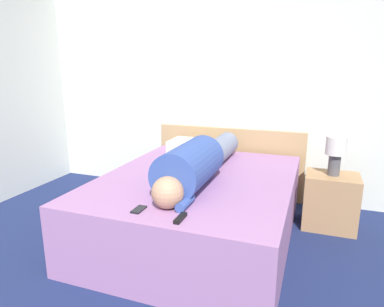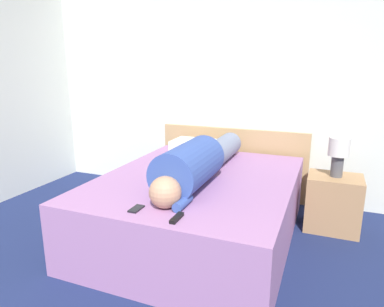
{
  "view_description": "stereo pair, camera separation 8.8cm",
  "coord_description": "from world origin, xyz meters",
  "px_view_note": "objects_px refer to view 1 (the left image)",
  "views": [
    {
      "loc": [
        0.83,
        -0.4,
        1.54
      ],
      "look_at": [
        -0.13,
        2.22,
        0.83
      ],
      "focal_mm": 32.0,
      "sensor_mm": 36.0,
      "label": 1
    },
    {
      "loc": [
        0.91,
        -0.37,
        1.54
      ],
      "look_at": [
        -0.13,
        2.22,
        0.83
      ],
      "focal_mm": 32.0,
      "sensor_mm": 36.0,
      "label": 2
    }
  ],
  "objects_px": {
    "table_lamp": "(336,151)",
    "tv_remote": "(180,218)",
    "person_lying": "(198,162)",
    "pillow_near_headboard": "(192,147)",
    "cell_phone": "(139,209)",
    "bed": "(198,206)",
    "nightstand": "(330,201)"
  },
  "relations": [
    {
      "from": "table_lamp",
      "to": "tv_remote",
      "type": "height_order",
      "value": "table_lamp"
    },
    {
      "from": "person_lying",
      "to": "pillow_near_headboard",
      "type": "xyz_separation_m",
      "value": [
        -0.37,
        0.84,
        -0.08
      ]
    },
    {
      "from": "pillow_near_headboard",
      "to": "cell_phone",
      "type": "distance_m",
      "value": 1.61
    },
    {
      "from": "cell_phone",
      "to": "tv_remote",
      "type": "bearing_deg",
      "value": -7.39
    },
    {
      "from": "bed",
      "to": "person_lying",
      "type": "bearing_deg",
      "value": -69.11
    },
    {
      "from": "tv_remote",
      "to": "cell_phone",
      "type": "bearing_deg",
      "value": 172.61
    },
    {
      "from": "nightstand",
      "to": "table_lamp",
      "type": "distance_m",
      "value": 0.5
    },
    {
      "from": "bed",
      "to": "cell_phone",
      "type": "height_order",
      "value": "cell_phone"
    },
    {
      "from": "bed",
      "to": "cell_phone",
      "type": "relative_size",
      "value": 16.02
    },
    {
      "from": "table_lamp",
      "to": "nightstand",
      "type": "bearing_deg",
      "value": 90.0
    },
    {
      "from": "table_lamp",
      "to": "cell_phone",
      "type": "xyz_separation_m",
      "value": [
        -1.29,
        -1.46,
        -0.19
      ]
    },
    {
      "from": "table_lamp",
      "to": "pillow_near_headboard",
      "type": "distance_m",
      "value": 1.5
    },
    {
      "from": "tv_remote",
      "to": "cell_phone",
      "type": "distance_m",
      "value": 0.33
    },
    {
      "from": "nightstand",
      "to": "person_lying",
      "type": "relative_size",
      "value": 0.3
    },
    {
      "from": "nightstand",
      "to": "tv_remote",
      "type": "distance_m",
      "value": 1.82
    },
    {
      "from": "bed",
      "to": "cell_phone",
      "type": "xyz_separation_m",
      "value": [
        -0.14,
        -0.85,
        0.3
      ]
    },
    {
      "from": "person_lying",
      "to": "cell_phone",
      "type": "relative_size",
      "value": 13.77
    },
    {
      "from": "bed",
      "to": "table_lamp",
      "type": "relative_size",
      "value": 5.56
    },
    {
      "from": "pillow_near_headboard",
      "to": "bed",
      "type": "bearing_deg",
      "value": -66.09
    },
    {
      "from": "person_lying",
      "to": "nightstand",
      "type": "bearing_deg",
      "value": 32.13
    },
    {
      "from": "table_lamp",
      "to": "tv_remote",
      "type": "relative_size",
      "value": 2.5
    },
    {
      "from": "bed",
      "to": "nightstand",
      "type": "bearing_deg",
      "value": 27.71
    },
    {
      "from": "bed",
      "to": "nightstand",
      "type": "height_order",
      "value": "bed"
    },
    {
      "from": "pillow_near_headboard",
      "to": "tv_remote",
      "type": "bearing_deg",
      "value": -72.37
    },
    {
      "from": "nightstand",
      "to": "person_lying",
      "type": "height_order",
      "value": "person_lying"
    },
    {
      "from": "person_lying",
      "to": "cell_phone",
      "type": "bearing_deg",
      "value": -102.87
    },
    {
      "from": "bed",
      "to": "nightstand",
      "type": "xyz_separation_m",
      "value": [
        1.16,
        0.61,
        -0.02
      ]
    },
    {
      "from": "table_lamp",
      "to": "person_lying",
      "type": "bearing_deg",
      "value": -147.87
    },
    {
      "from": "bed",
      "to": "pillow_near_headboard",
      "type": "height_order",
      "value": "pillow_near_headboard"
    },
    {
      "from": "nightstand",
      "to": "pillow_near_headboard",
      "type": "xyz_separation_m",
      "value": [
        -1.49,
        0.14,
        0.39
      ]
    },
    {
      "from": "pillow_near_headboard",
      "to": "tv_remote",
      "type": "relative_size",
      "value": 3.24
    },
    {
      "from": "bed",
      "to": "pillow_near_headboard",
      "type": "relative_size",
      "value": 4.29
    }
  ]
}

